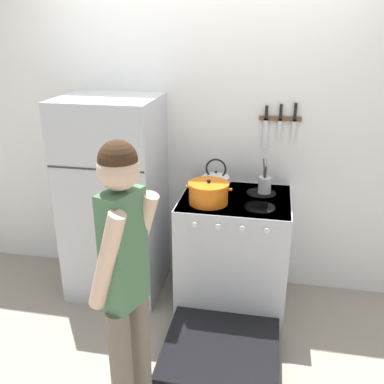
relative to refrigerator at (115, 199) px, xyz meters
name	(u,v)px	position (x,y,z in m)	size (l,w,h in m)	color
ground_plane	(202,274)	(0.65, 0.31, -0.79)	(14.00, 14.00, 0.00)	gray
wall_back	(204,132)	(0.65, 0.34, 0.49)	(10.00, 0.06, 2.55)	silver
refrigerator	(115,199)	(0.00, 0.00, 0.00)	(0.72, 0.64, 1.58)	#B7BABF
stove_range	(233,254)	(0.95, -0.07, -0.35)	(0.80, 1.39, 0.89)	silver
dutch_oven_pot	(209,193)	(0.77, -0.17, 0.18)	(0.33, 0.29, 0.18)	orange
tea_kettle	(216,181)	(0.78, 0.11, 0.17)	(0.26, 0.21, 0.25)	silver
utensil_jar	(265,184)	(1.15, 0.11, 0.17)	(0.10, 0.10, 0.27)	#B7BABF
person	(126,280)	(0.54, -1.25, 0.13)	(0.33, 0.38, 1.61)	#6B6051
wall_knife_strip	(280,119)	(1.22, 0.29, 0.62)	(0.31, 0.03, 0.35)	brown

